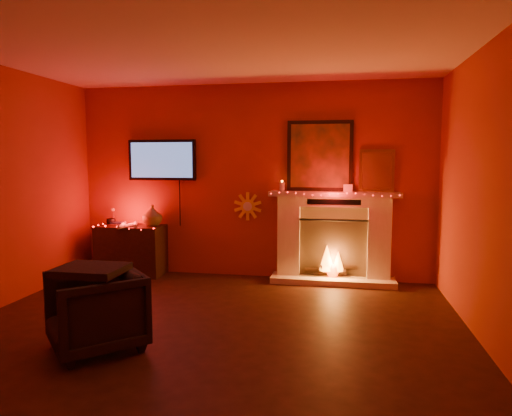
{
  "coord_description": "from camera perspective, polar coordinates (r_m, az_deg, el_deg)",
  "views": [
    {
      "loc": [
        1.22,
        -3.79,
        1.66
      ],
      "look_at": [
        0.21,
        1.7,
        1.06
      ],
      "focal_mm": 32.0,
      "sensor_mm": 36.0,
      "label": 1
    }
  ],
  "objects": [
    {
      "name": "room",
      "position": [
        3.99,
        -7.42,
        1.62
      ],
      "size": [
        5.0,
        5.0,
        5.0
      ],
      "color": "black",
      "rests_on": "ground"
    },
    {
      "name": "tv",
      "position": [
        6.73,
        -11.64,
        5.87
      ],
      "size": [
        1.0,
        0.07,
        1.24
      ],
      "color": "black",
      "rests_on": "room"
    },
    {
      "name": "sunburst_clock",
      "position": [
        6.43,
        -1.05,
        0.21
      ],
      "size": [
        0.4,
        0.03,
        0.4
      ],
      "color": "yellow",
      "rests_on": "room"
    },
    {
      "name": "armchair",
      "position": [
        4.31,
        -19.41,
        -12.0
      ],
      "size": [
        1.06,
        1.06,
        0.69
      ],
      "primitive_type": "imported",
      "rotation": [
        0.0,
        0.0,
        -0.82
      ],
      "color": "black",
      "rests_on": "floor"
    },
    {
      "name": "console_table",
      "position": [
        6.83,
        -15.19,
        -4.72
      ],
      "size": [
        0.94,
        0.6,
        1.01
      ],
      "color": "black",
      "rests_on": "floor"
    },
    {
      "name": "fireplace",
      "position": [
        6.25,
        9.57,
        -2.59
      ],
      "size": [
        1.72,
        0.4,
        2.18
      ],
      "color": "beige",
      "rests_on": "floor"
    }
  ]
}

